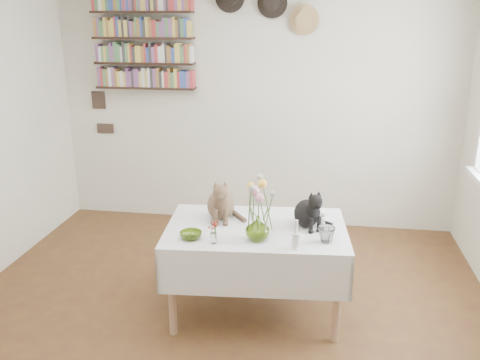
% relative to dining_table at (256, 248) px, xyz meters
% --- Properties ---
extents(room, '(4.08, 4.58, 2.58)m').
position_rel_dining_table_xyz_m(room, '(-0.23, -0.51, 0.74)').
color(room, brown).
rests_on(room, ground).
extents(dining_table, '(1.32, 0.91, 0.67)m').
position_rel_dining_table_xyz_m(dining_table, '(0.00, 0.00, 0.00)').
color(dining_table, white).
rests_on(dining_table, room).
extents(tabby_cat, '(0.26, 0.31, 0.33)m').
position_rel_dining_table_xyz_m(tabby_cat, '(-0.28, 0.13, 0.33)').
color(tabby_cat, brown).
rests_on(tabby_cat, dining_table).
extents(black_cat, '(0.30, 0.32, 0.29)m').
position_rel_dining_table_xyz_m(black_cat, '(0.35, 0.08, 0.31)').
color(black_cat, black).
rests_on(black_cat, dining_table).
extents(flower_vase, '(0.19, 0.19, 0.17)m').
position_rel_dining_table_xyz_m(flower_vase, '(0.03, -0.21, 0.25)').
color(flower_vase, '#8CAE30').
rests_on(flower_vase, dining_table).
extents(green_bowl, '(0.20, 0.20, 0.05)m').
position_rel_dining_table_xyz_m(green_bowl, '(-0.41, -0.26, 0.19)').
color(green_bowl, '#8CAE30').
rests_on(green_bowl, dining_table).
extents(drinking_glass, '(0.13, 0.13, 0.10)m').
position_rel_dining_table_xyz_m(drinking_glass, '(0.48, -0.17, 0.22)').
color(drinking_glass, white).
rests_on(drinking_glass, dining_table).
extents(candlestick, '(0.05, 0.05, 0.19)m').
position_rel_dining_table_xyz_m(candlestick, '(0.29, -0.30, 0.23)').
color(candlestick, white).
rests_on(candlestick, dining_table).
extents(berry_jar, '(0.04, 0.04, 0.18)m').
position_rel_dining_table_xyz_m(berry_jar, '(-0.24, -0.30, 0.24)').
color(berry_jar, white).
rests_on(berry_jar, dining_table).
extents(porcelain_figurine, '(0.05, 0.05, 0.10)m').
position_rel_dining_table_xyz_m(porcelain_figurine, '(0.46, 0.08, 0.21)').
color(porcelain_figurine, white).
rests_on(porcelain_figurine, dining_table).
extents(flower_bouquet, '(0.17, 0.13, 0.39)m').
position_rel_dining_table_xyz_m(flower_bouquet, '(0.04, -0.20, 0.51)').
color(flower_bouquet, '#4C7233').
rests_on(flower_bouquet, flower_vase).
extents(bookshelf_unit, '(1.00, 0.16, 0.91)m').
position_rel_dining_table_xyz_m(bookshelf_unit, '(-1.33, 1.65, 1.33)').
color(bookshelf_unit, black).
rests_on(bookshelf_unit, room).
extents(wall_hats, '(0.98, 0.09, 0.48)m').
position_rel_dining_table_xyz_m(wall_hats, '(-0.11, 1.68, 1.66)').
color(wall_hats, black).
rests_on(wall_hats, room).
extents(wall_art_plaques, '(0.21, 0.02, 0.44)m').
position_rel_dining_table_xyz_m(wall_art_plaques, '(-1.86, 1.72, 0.62)').
color(wall_art_plaques, '#38281E').
rests_on(wall_art_plaques, room).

